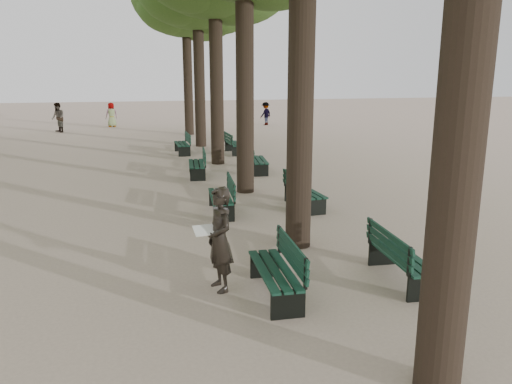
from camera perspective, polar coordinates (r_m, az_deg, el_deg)
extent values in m
plane|color=tan|center=(7.51, 1.07, -14.48)|extent=(120.00, 120.00, 0.00)
cylinder|color=#33261C|center=(5.46, 23.08, 14.87)|extent=(0.52, 0.52, 7.50)
cylinder|color=#33261C|center=(9.95, 5.21, 14.74)|extent=(0.52, 0.52, 7.50)
cylinder|color=#33261C|center=(14.77, -1.29, 14.34)|extent=(0.52, 0.52, 7.50)
cylinder|color=#33261C|center=(19.68, -4.56, 14.08)|extent=(0.52, 0.52, 7.50)
cylinder|color=#33261C|center=(24.62, -6.52, 13.90)|extent=(0.52, 0.52, 7.50)
cylinder|color=#33261C|center=(29.59, -7.82, 13.77)|extent=(0.52, 0.52, 7.50)
cube|color=black|center=(8.16, 2.08, -10.35)|extent=(0.59, 1.82, 0.45)
cube|color=black|center=(8.07, 2.10, -8.89)|extent=(0.61, 1.82, 0.04)
cube|color=black|center=(8.04, 4.07, -6.94)|extent=(0.11, 1.80, 0.40)
cube|color=black|center=(12.82, -4.09, -1.47)|extent=(0.67, 1.84, 0.45)
cube|color=black|center=(12.76, -4.11, -0.50)|extent=(0.69, 1.84, 0.04)
cube|color=black|center=(12.73, -2.87, 0.73)|extent=(0.20, 1.80, 0.40)
cube|color=black|center=(17.51, -6.82, 2.51)|extent=(0.69, 1.84, 0.45)
cube|color=black|center=(17.47, -6.84, 3.24)|extent=(0.71, 1.84, 0.04)
cube|color=black|center=(17.44, -5.94, 4.14)|extent=(0.21, 1.80, 0.40)
cube|color=black|center=(22.58, -8.47, 4.91)|extent=(0.56, 1.81, 0.45)
cube|color=black|center=(22.55, -8.49, 5.48)|extent=(0.58, 1.81, 0.04)
cube|color=black|center=(22.55, -7.80, 6.19)|extent=(0.08, 1.80, 0.40)
cube|color=black|center=(9.05, 16.32, -8.45)|extent=(0.65, 1.83, 0.45)
cube|color=black|center=(8.97, 16.41, -7.11)|extent=(0.67, 1.83, 0.04)
cube|color=black|center=(8.77, 14.88, -5.63)|extent=(0.17, 1.80, 0.40)
cube|color=black|center=(13.40, 5.63, -0.84)|extent=(0.64, 1.83, 0.45)
cube|color=black|center=(13.35, 5.65, 0.09)|extent=(0.66, 1.83, 0.04)
cube|color=black|center=(13.18, 4.56, 1.15)|extent=(0.16, 1.80, 0.40)
cube|color=black|center=(18.14, 0.32, 2.99)|extent=(0.73, 1.85, 0.45)
cube|color=black|center=(18.10, 0.33, 3.69)|extent=(0.75, 1.85, 0.04)
cube|color=black|center=(18.03, -0.56, 4.52)|extent=(0.26, 1.79, 0.40)
cube|color=black|center=(22.42, -2.47, 4.99)|extent=(0.55, 1.81, 0.45)
cube|color=black|center=(22.39, -2.47, 5.56)|extent=(0.57, 1.81, 0.04)
cube|color=black|center=(22.30, -3.19, 6.21)|extent=(0.07, 1.80, 0.40)
imported|color=black|center=(8.19, -4.16, -5.43)|extent=(0.50, 0.76, 1.75)
cube|color=white|center=(8.10, -5.93, -4.36)|extent=(0.37, 0.29, 0.12)
imported|color=#262628|center=(34.86, 1.11, 8.94)|extent=(0.99, 0.88, 1.57)
imported|color=#262628|center=(35.11, -16.18, 8.49)|extent=(0.85, 0.58, 1.61)
imported|color=#262628|center=(32.76, -21.68, 7.91)|extent=(0.75, 0.93, 1.79)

